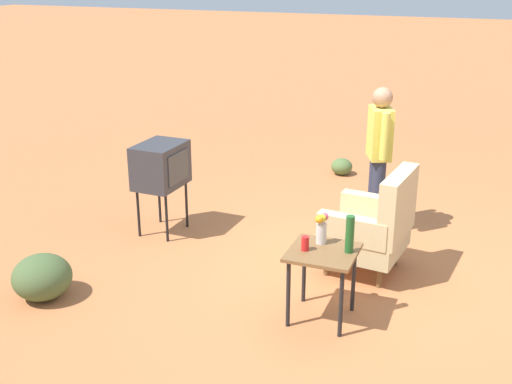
# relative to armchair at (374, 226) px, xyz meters

# --- Properties ---
(ground_plane) EXTENTS (60.00, 60.00, 0.00)m
(ground_plane) POSITION_rel_armchair_xyz_m (-0.02, -0.11, -0.50)
(ground_plane) COLOR #B76B3D
(armchair) EXTENTS (0.86, 0.87, 1.06)m
(armchair) POSITION_rel_armchair_xyz_m (0.00, 0.00, 0.00)
(armchair) COLOR brown
(armchair) RESTS_ON ground
(side_table) EXTENTS (0.56, 0.56, 0.64)m
(side_table) POSITION_rel_armchair_xyz_m (1.01, -0.23, 0.05)
(side_table) COLOR black
(side_table) RESTS_ON ground
(tv_on_stand) EXTENTS (0.62, 0.47, 1.03)m
(tv_on_stand) POSITION_rel_armchair_xyz_m (-0.15, -2.40, 0.28)
(tv_on_stand) COLOR black
(tv_on_stand) RESTS_ON ground
(person_standing) EXTENTS (0.54, 0.34, 1.64)m
(person_standing) POSITION_rel_armchair_xyz_m (-1.05, -0.18, 0.44)
(person_standing) COLOR #2D3347
(person_standing) RESTS_ON ground
(soda_can_red) EXTENTS (0.07, 0.07, 0.12)m
(soda_can_red) POSITION_rel_armchair_xyz_m (1.06, -0.37, 0.20)
(soda_can_red) COLOR red
(soda_can_red) RESTS_ON side_table
(bottle_wine_green) EXTENTS (0.07, 0.07, 0.32)m
(bottle_wine_green) POSITION_rel_armchair_xyz_m (0.96, -0.03, 0.30)
(bottle_wine_green) COLOR #1E5623
(bottle_wine_green) RESTS_ON side_table
(flower_vase) EXTENTS (0.15, 0.10, 0.27)m
(flower_vase) POSITION_rel_armchair_xyz_m (0.87, -0.29, 0.29)
(flower_vase) COLOR silver
(flower_vase) RESTS_ON side_table
(shrub_near) EXTENTS (0.30, 0.30, 0.23)m
(shrub_near) POSITION_rel_armchair_xyz_m (-2.88, -1.01, -0.38)
(shrub_near) COLOR #516B38
(shrub_near) RESTS_ON ground
(shrub_mid) EXTENTS (0.54, 0.54, 0.41)m
(shrub_mid) POSITION_rel_armchair_xyz_m (1.58, -2.69, -0.29)
(shrub_mid) COLOR #475B33
(shrub_mid) RESTS_ON ground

